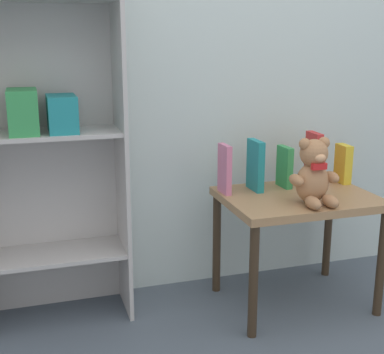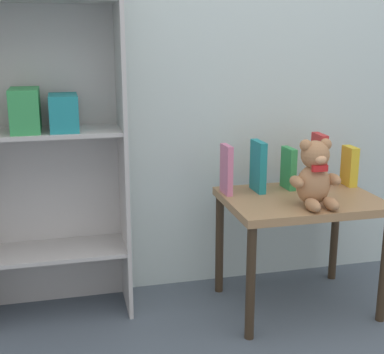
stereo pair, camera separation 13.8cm
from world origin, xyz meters
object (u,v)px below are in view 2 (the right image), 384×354
at_px(book_standing_teal, 258,166).
at_px(book_standing_green, 288,168).
at_px(bookshelf_side, 45,109).
at_px(display_table, 300,212).
at_px(book_standing_pink, 227,170).
at_px(teddy_bear, 315,176).
at_px(book_standing_red, 319,160).
at_px(book_standing_yellow, 349,166).

height_order(book_standing_teal, book_standing_green, book_standing_teal).
relative_size(bookshelf_side, display_table, 2.47).
relative_size(bookshelf_side, book_standing_pink, 7.42).
height_order(teddy_bear, book_standing_red, teddy_bear).
distance_m(book_standing_teal, book_standing_green, 0.16).
height_order(display_table, book_standing_pink, book_standing_pink).
bearing_deg(book_standing_green, book_standing_pink, -179.36).
xyz_separation_m(book_standing_teal, book_standing_red, (0.31, 0.01, 0.01)).
bearing_deg(book_standing_red, book_standing_pink, -174.91).
xyz_separation_m(bookshelf_side, book_standing_green, (1.10, -0.09, -0.30)).
distance_m(display_table, book_standing_yellow, 0.38).
bearing_deg(book_standing_teal, teddy_bear, -60.10).
relative_size(book_standing_teal, book_standing_green, 1.20).
bearing_deg(teddy_bear, bookshelf_side, 161.64).
height_order(bookshelf_side, book_standing_red, bookshelf_side).
bearing_deg(bookshelf_side, book_standing_pink, -7.64).
height_order(display_table, teddy_bear, teddy_bear).
distance_m(teddy_bear, book_standing_green, 0.28).
height_order(display_table, book_standing_green, book_standing_green).
bearing_deg(book_standing_red, bookshelf_side, 178.79).
xyz_separation_m(display_table, teddy_bear, (-0.00, -0.13, 0.20)).
xyz_separation_m(book_standing_teal, book_standing_yellow, (0.47, -0.01, -0.02)).
bearing_deg(book_standing_yellow, book_standing_red, 174.86).
bearing_deg(book_standing_red, book_standing_green, -175.58).
relative_size(teddy_bear, book_standing_teal, 1.21).
distance_m(book_standing_green, book_standing_red, 0.16).
height_order(bookshelf_side, teddy_bear, bookshelf_side).
xyz_separation_m(bookshelf_side, book_standing_pink, (0.79, -0.11, -0.29)).
height_order(teddy_bear, book_standing_yellow, teddy_bear).
xyz_separation_m(book_standing_pink, book_standing_red, (0.47, 0.02, 0.01)).
xyz_separation_m(bookshelf_side, book_standing_teal, (0.94, -0.10, -0.28)).
distance_m(book_standing_red, book_standing_yellow, 0.16).
distance_m(teddy_bear, book_standing_pink, 0.41).
bearing_deg(book_standing_yellow, book_standing_teal, -178.90).
xyz_separation_m(teddy_bear, book_standing_pink, (-0.31, 0.26, -0.02)).
relative_size(teddy_bear, book_standing_yellow, 1.51).
xyz_separation_m(teddy_bear, book_standing_teal, (-0.16, 0.27, -0.01)).
height_order(teddy_bear, book_standing_green, teddy_bear).
bearing_deg(book_standing_red, book_standing_teal, -174.99).
bearing_deg(bookshelf_side, book_standing_green, -4.73).
xyz_separation_m(teddy_bear, book_standing_green, (0.00, 0.27, -0.03)).
bearing_deg(bookshelf_side, display_table, -12.14).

